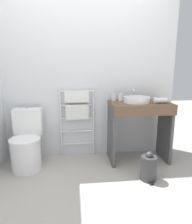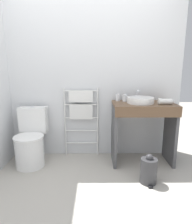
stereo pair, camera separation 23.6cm
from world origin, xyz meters
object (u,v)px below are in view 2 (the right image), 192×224
(toilet, at_px, (31,142))
(cup_near_edge, at_px, (125,98))
(sink_basin, at_px, (140,100))
(hair_dryer, at_px, (166,101))
(trash_bin, at_px, (149,170))
(towel_radiator, at_px, (81,110))
(cup_near_wall, at_px, (118,97))

(toilet, xyz_separation_m, cup_near_edge, (1.31, 0.19, 0.59))
(sink_basin, bearing_deg, hair_dryer, -15.09)
(toilet, bearing_deg, trash_bin, -18.02)
(towel_radiator, distance_m, cup_near_wall, 0.57)
(cup_near_edge, distance_m, trash_bin, 1.03)
(cup_near_edge, bearing_deg, trash_bin, -73.72)
(toilet, relative_size, towel_radiator, 0.76)
(toilet, height_order, cup_near_edge, cup_near_edge)
(cup_near_wall, distance_m, cup_near_edge, 0.11)
(towel_radiator, height_order, cup_near_edge, towel_radiator)
(towel_radiator, relative_size, cup_near_wall, 10.26)
(towel_radiator, relative_size, sink_basin, 2.86)
(sink_basin, height_order, hair_dryer, sink_basin)
(toilet, xyz_separation_m, hair_dryer, (1.81, -0.04, 0.57))
(toilet, height_order, towel_radiator, towel_radiator)
(hair_dryer, bearing_deg, cup_near_wall, 155.26)
(cup_near_wall, bearing_deg, hair_dryer, -24.74)
(sink_basin, bearing_deg, cup_near_edge, 143.40)
(cup_near_wall, xyz_separation_m, cup_near_edge, (0.10, -0.05, 0.00))
(hair_dryer, bearing_deg, toilet, 178.88)
(towel_radiator, height_order, trash_bin, towel_radiator)
(trash_bin, bearing_deg, sink_basin, 91.08)
(towel_radiator, relative_size, hair_dryer, 4.49)
(towel_radiator, distance_m, trash_bin, 1.26)
(sink_basin, height_order, cup_near_edge, cup_near_edge)
(toilet, bearing_deg, sink_basin, 1.89)
(toilet, distance_m, hair_dryer, 1.90)
(cup_near_wall, relative_size, hair_dryer, 0.44)
(towel_radiator, relative_size, trash_bin, 2.87)
(toilet, xyz_separation_m, cup_near_wall, (1.21, 0.24, 0.58))
(toilet, relative_size, trash_bin, 2.18)
(toilet, distance_m, cup_near_edge, 1.45)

